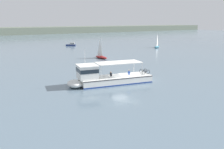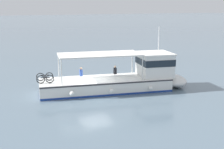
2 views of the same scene
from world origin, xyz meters
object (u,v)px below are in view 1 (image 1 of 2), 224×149
(motorboat_horizon_east, at_px, (71,44))
(sailboat_near_starboard, at_px, (101,56))
(sailboat_far_left, at_px, (157,46))
(ferry_main, at_px, (106,78))

(motorboat_horizon_east, xyz_separation_m, sailboat_near_starboard, (-6.39, -32.33, -0.00))
(sailboat_far_left, bearing_deg, sailboat_near_starboard, -161.03)
(ferry_main, xyz_separation_m, motorboat_horizon_east, (18.69, 54.09, -0.47))
(ferry_main, distance_m, sailboat_near_starboard, 25.00)
(motorboat_horizon_east, bearing_deg, ferry_main, -109.07)
(motorboat_horizon_east, bearing_deg, sailboat_near_starboard, -101.19)
(sailboat_near_starboard, bearing_deg, motorboat_horizon_east, 78.81)
(motorboat_horizon_east, distance_m, sailboat_near_starboard, 32.95)
(ferry_main, bearing_deg, sailboat_near_starboard, 60.52)
(motorboat_horizon_east, bearing_deg, sailboat_far_left, -44.96)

